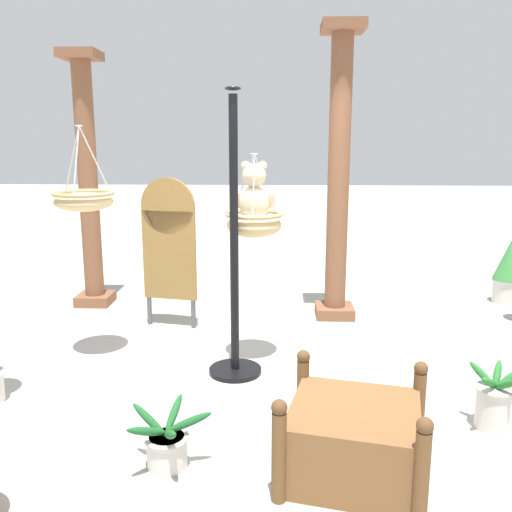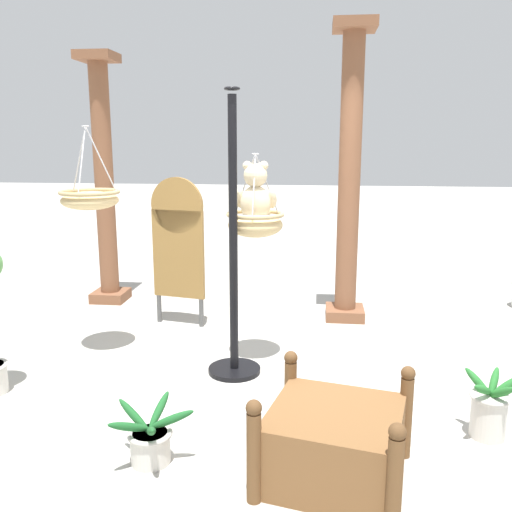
% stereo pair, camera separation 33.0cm
% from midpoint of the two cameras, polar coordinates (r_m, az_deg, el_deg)
% --- Properties ---
extents(ground_plane, '(40.00, 40.00, 0.00)m').
position_cam_midpoint_polar(ground_plane, '(4.73, -1.92, -12.00)').
color(ground_plane, '#ADAAA3').
extents(display_pole_central, '(0.44, 0.44, 2.32)m').
position_cam_midpoint_polar(display_pole_central, '(4.49, -4.36, -3.76)').
color(display_pole_central, black).
rests_on(display_pole_central, ground).
extents(hanging_basket_with_teddy, '(0.49, 0.49, 0.70)m').
position_cam_midpoint_polar(hanging_basket_with_teddy, '(4.61, -2.25, 3.44)').
color(hanging_basket_with_teddy, tan).
extents(teddy_bear, '(0.35, 0.31, 0.51)m').
position_cam_midpoint_polar(teddy_bear, '(4.60, -2.25, 6.23)').
color(teddy_bear, beige).
extents(hanging_basket_left_high, '(0.52, 0.52, 0.71)m').
position_cam_midpoint_polar(hanging_basket_left_high, '(4.92, -19.37, 5.52)').
color(hanging_basket_left_high, tan).
extents(greenhouse_pillar_left, '(0.42, 0.42, 2.89)m').
position_cam_midpoint_polar(greenhouse_pillar_left, '(6.67, -18.44, 6.83)').
color(greenhouse_pillar_left, brown).
rests_on(greenhouse_pillar_left, ground).
extents(greenhouse_pillar_right, '(0.43, 0.43, 3.09)m').
position_cam_midpoint_polar(greenhouse_pillar_right, '(5.90, 6.98, 7.72)').
color(greenhouse_pillar_right, brown).
rests_on(greenhouse_pillar_right, ground).
extents(wooden_planter_box, '(0.96, 0.95, 0.59)m').
position_cam_midpoint_polar(wooden_planter_box, '(3.36, 7.24, -18.26)').
color(wooden_planter_box, brown).
rests_on(wooden_planter_box, ground).
extents(potted_plant_flowering_red, '(0.52, 0.53, 0.37)m').
position_cam_midpoint_polar(potted_plant_flowering_red, '(3.51, -12.10, -18.59)').
color(potted_plant_flowering_red, beige).
rests_on(potted_plant_flowering_red, ground).
extents(potted_plant_tall_leafy, '(0.36, 0.37, 0.45)m').
position_cam_midpoint_polar(potted_plant_tall_leafy, '(4.08, 21.36, -13.92)').
color(potted_plant_tall_leafy, beige).
rests_on(potted_plant_tall_leafy, ground).
extents(potted_plant_conical_shrub, '(0.37, 0.37, 0.78)m').
position_cam_midpoint_polar(potted_plant_conical_shrub, '(7.15, 23.68, -1.39)').
color(potted_plant_conical_shrub, beige).
rests_on(potted_plant_conical_shrub, ground).
extents(display_sign_board, '(0.57, 0.16, 1.56)m').
position_cam_midpoint_polar(display_sign_board, '(5.69, -10.72, 1.65)').
color(display_sign_board, olive).
rests_on(display_sign_board, ground).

